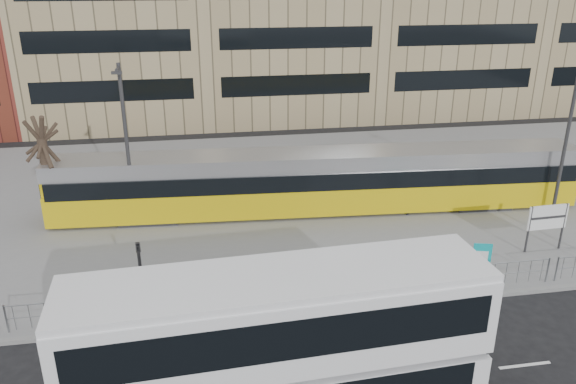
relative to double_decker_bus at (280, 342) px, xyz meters
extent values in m
plane|color=black|center=(2.19, 4.77, -2.48)|extent=(120.00, 120.00, 0.00)
cube|color=slate|center=(2.19, 16.77, -2.40)|extent=(64.00, 24.00, 0.15)
cube|color=gray|center=(2.19, 4.82, -2.40)|extent=(64.00, 0.25, 0.17)
cylinder|color=gray|center=(4.19, 5.27, -1.28)|extent=(32.00, 0.05, 0.05)
cylinder|color=gray|center=(4.19, 5.27, -1.78)|extent=(32.00, 0.04, 0.04)
cube|color=white|center=(3.19, 0.77, -2.47)|extent=(62.00, 0.12, 0.01)
cube|color=white|center=(0.00, 0.00, -1.38)|extent=(11.57, 3.22, 1.77)
cube|color=white|center=(0.00, 0.00, 0.80)|extent=(11.57, 3.22, 2.19)
cube|color=white|center=(0.00, 0.00, 1.95)|extent=(11.57, 3.12, 0.31)
cube|color=black|center=(0.52, 0.03, -0.97)|extent=(9.49, 3.16, 0.89)
cube|color=black|center=(0.00, 0.00, 1.01)|extent=(10.95, 3.23, 1.15)
cylinder|color=black|center=(3.26, 1.49, -1.96)|extent=(1.06, 0.36, 1.04)
cube|color=gold|center=(4.26, 14.08, -1.40)|extent=(27.33, 4.22, 1.56)
cube|color=black|center=(4.26, 14.08, -0.33)|extent=(26.95, 4.24, 0.88)
cube|color=#ACACB1|center=(4.26, 14.08, 0.49)|extent=(27.32, 4.02, 0.78)
cube|color=gold|center=(17.26, 13.29, -0.77)|extent=(1.30, 2.26, 2.53)
cube|color=gold|center=(-8.75, 14.87, -0.77)|extent=(1.30, 2.26, 2.53)
cylinder|color=#2D2D30|center=(4.26, 14.08, -0.67)|extent=(2.46, 2.46, 2.92)
cube|color=#2D2D30|center=(12.99, 13.55, -2.08)|extent=(3.06, 2.62, 0.49)
cube|color=#2D2D30|center=(-4.48, 14.61, -2.08)|extent=(3.06, 2.62, 0.49)
cylinder|color=#2D2D30|center=(12.41, 7.81, -1.22)|extent=(0.10, 0.10, 2.21)
cylinder|color=#2D2D30|center=(14.14, 7.88, -1.22)|extent=(0.10, 0.10, 2.21)
cube|color=white|center=(13.27, 7.85, -0.70)|extent=(1.92, 0.16, 1.15)
cylinder|color=#2D2D30|center=(9.44, 6.31, -1.95)|extent=(0.06, 0.06, 0.75)
cube|color=#0BA1AA|center=(9.44, 6.31, -1.48)|extent=(0.74, 0.25, 1.12)
cube|color=white|center=(9.44, 6.28, -1.48)|extent=(0.45, 0.13, 0.47)
imported|color=black|center=(8.65, 12.85, -1.40)|extent=(0.65, 0.79, 1.86)
cylinder|color=#2D2D30|center=(-4.12, 5.27, -0.83)|extent=(0.12, 0.12, 3.00)
imported|color=#2D2D30|center=(-4.12, 5.27, 0.27)|extent=(0.19, 0.22, 1.00)
cylinder|color=#2D2D30|center=(-5.13, 13.57, 1.68)|extent=(0.18, 0.18, 8.01)
cylinder|color=#2D2D30|center=(-5.13, 13.17, 5.48)|extent=(0.14, 0.90, 0.14)
cube|color=#2D2D30|center=(-5.13, 12.72, 5.38)|extent=(0.45, 0.20, 0.12)
cylinder|color=#2D2D30|center=(16.17, 11.46, 1.26)|extent=(0.18, 0.18, 7.18)
cylinder|color=#2D2119|center=(-9.11, 14.44, -0.09)|extent=(0.44, 0.44, 4.48)
camera|label=1|loc=(-1.91, -12.63, 9.47)|focal=35.00mm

